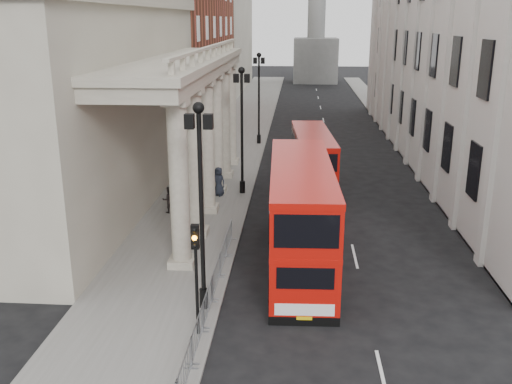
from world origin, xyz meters
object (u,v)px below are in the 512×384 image
(traffic_light, at_px, (196,259))
(pedestrian_a, at_px, (205,197))
(pedestrian_c, at_px, (219,181))
(bus_far, at_px, (312,161))
(lamp_post_south, at_px, (201,194))
(lamp_post_north, at_px, (259,92))
(bus_near, at_px, (300,214))
(lamp_post_mid, at_px, (242,122))
(pedestrian_b, at_px, (169,200))

(traffic_light, relative_size, pedestrian_a, 2.32)
(pedestrian_c, bearing_deg, bus_far, 37.10)
(lamp_post_south, xyz_separation_m, lamp_post_north, (0.00, 32.00, 0.00))
(bus_near, bearing_deg, lamp_post_south, -131.16)
(bus_near, distance_m, pedestrian_c, 11.92)
(lamp_post_mid, bearing_deg, lamp_post_south, -90.00)
(bus_near, xyz_separation_m, pedestrian_b, (-7.85, 6.87, -1.66))
(bus_near, bearing_deg, pedestrian_a, 126.69)
(lamp_post_mid, bearing_deg, pedestrian_b, -132.18)
(lamp_post_south, bearing_deg, traffic_light, -87.16)
(lamp_post_mid, xyz_separation_m, pedestrian_c, (-1.50, -0.74, -3.83))
(pedestrian_c, bearing_deg, lamp_post_south, -61.96)
(lamp_post_south, relative_size, bus_far, 0.86)
(traffic_light, xyz_separation_m, pedestrian_a, (-1.92, 13.82, -2.06))
(pedestrian_a, xyz_separation_m, pedestrian_c, (0.33, 3.46, 0.03))
(bus_far, height_order, pedestrian_b, bus_far)
(pedestrian_a, distance_m, pedestrian_b, 2.20)
(lamp_post_mid, distance_m, pedestrian_b, 7.18)
(traffic_light, height_order, bus_far, traffic_light)
(pedestrian_c, bearing_deg, lamp_post_mid, 48.68)
(bus_far, xyz_separation_m, pedestrian_b, (-8.67, -5.30, -1.22))
(lamp_post_south, relative_size, traffic_light, 1.93)
(traffic_light, xyz_separation_m, pedestrian_c, (-1.60, 17.28, -2.03))
(bus_near, relative_size, pedestrian_b, 7.18)
(lamp_post_south, xyz_separation_m, pedestrian_b, (-4.01, 11.58, -3.99))
(traffic_light, bearing_deg, pedestrian_a, 97.92)
(traffic_light, bearing_deg, pedestrian_c, 95.28)
(lamp_post_south, bearing_deg, pedestrian_a, 98.78)
(bus_far, bearing_deg, traffic_light, -107.88)
(traffic_light, xyz_separation_m, pedestrian_b, (-4.11, 13.59, -2.18))
(traffic_light, distance_m, bus_far, 19.46)
(bus_near, height_order, pedestrian_b, bus_near)
(lamp_post_mid, relative_size, traffic_light, 1.93)
(lamp_post_south, distance_m, traffic_light, 2.71)
(lamp_post_south, distance_m, pedestrian_a, 12.55)
(pedestrian_b, bearing_deg, lamp_post_south, 84.27)
(lamp_post_north, bearing_deg, bus_far, -72.88)
(lamp_post_north, xyz_separation_m, pedestrian_b, (-4.01, -20.42, -3.99))
(bus_near, distance_m, pedestrian_b, 10.56)
(lamp_post_mid, distance_m, traffic_light, 18.11)
(pedestrian_a, distance_m, pedestrian_c, 3.48)
(bus_far, relative_size, pedestrian_c, 5.03)
(traffic_light, distance_m, pedestrian_b, 14.37)
(traffic_light, height_order, bus_near, bus_near)
(pedestrian_a, bearing_deg, lamp_post_mid, 55.63)
(bus_far, distance_m, pedestrian_c, 6.45)
(traffic_light, bearing_deg, bus_far, 76.43)
(traffic_light, xyz_separation_m, bus_far, (4.56, 18.89, -0.96))
(lamp_post_south, xyz_separation_m, traffic_light, (0.10, -2.02, -1.80))
(lamp_post_south, height_order, lamp_post_north, same)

